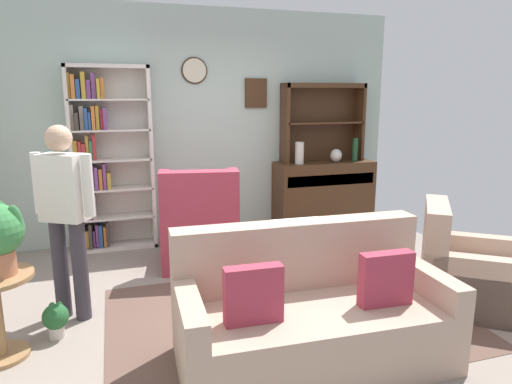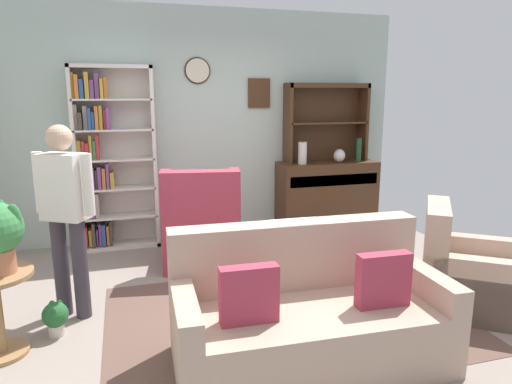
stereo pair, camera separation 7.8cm
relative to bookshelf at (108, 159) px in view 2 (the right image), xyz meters
name	(u,v)px [view 2 (the right image)]	position (x,y,z in m)	size (l,w,h in m)	color
ground_plane	(251,305)	(1.16, -1.94, -1.06)	(5.40, 4.60, 0.02)	gray
wall_back	(204,125)	(1.16, 0.19, 0.36)	(5.00, 0.09, 2.80)	#ADC1B7
area_rug	(285,317)	(1.36, -2.24, -1.05)	(2.83, 1.97, 0.01)	brown
bookshelf	(108,159)	(0.00, 0.00, 0.00)	(0.90, 0.30, 2.10)	silver
sideboard	(327,193)	(2.72, -0.08, -0.54)	(1.30, 0.45, 0.92)	#422816
sideboard_hutch	(326,112)	(2.72, 0.03, 0.51)	(1.10, 0.26, 1.00)	#422816
vase_tall	(302,153)	(2.33, -0.16, 0.01)	(0.11, 0.11, 0.28)	beige
vase_round	(339,156)	(2.85, -0.15, -0.04)	(0.15, 0.15, 0.17)	beige
bottle_wine	(359,150)	(3.11, -0.17, 0.02)	(0.07, 0.07, 0.31)	#194223
couch_floral	(308,316)	(1.30, -2.84, -0.74)	(1.83, 0.91, 0.90)	tan
armchair_floral	(466,275)	(2.88, -2.50, -0.76)	(1.07, 1.07, 0.88)	tan
wingback_chair	(202,230)	(0.91, -0.89, -0.67)	(0.90, 0.92, 1.05)	#A33347
potted_plant_small	(55,316)	(-0.40, -2.02, -0.89)	(0.19, 0.19, 0.26)	beige
person_reading	(65,208)	(-0.29, -1.71, -0.14)	(0.49, 0.35, 1.56)	#38333D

